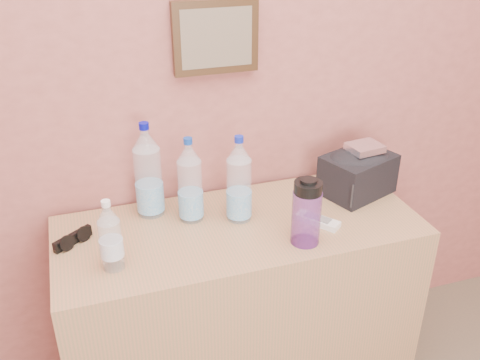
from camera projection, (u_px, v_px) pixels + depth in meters
The scene contains 11 objects.
picture_frame at pixel (216, 37), 1.82m from camera, with size 0.30×0.03×0.25m, color #382311, non-canonical shape.
dresser at pixel (240, 312), 2.07m from camera, with size 1.28×0.53×0.80m, color #A0704A.
pet_large_b at pixel (148, 175), 1.88m from camera, with size 0.10×0.10×0.35m.
pet_large_c at pixel (190, 184), 1.86m from camera, with size 0.08×0.08×0.31m.
pet_large_d at pixel (239, 183), 1.86m from camera, with size 0.09×0.09×0.32m.
pet_small at pixel (111, 239), 1.62m from camera, with size 0.07×0.07×0.24m.
nalgene_bottle at pixel (306, 212), 1.74m from camera, with size 0.10×0.10×0.24m.
sunglasses at pixel (73, 239), 1.77m from camera, with size 0.15×0.05×0.04m, color black, non-canonical shape.
ac_remote at pixel (318, 221), 1.89m from camera, with size 0.16×0.05×0.02m, color silver.
toiletry_bag at pixel (358, 172), 2.05m from camera, with size 0.26×0.19×0.18m, color black, non-canonical shape.
foil_packet at pixel (365, 148), 2.01m from camera, with size 0.12×0.10×0.03m, color silver.
Camera 1 is at (-0.46, 0.20, 1.82)m, focal length 40.00 mm.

